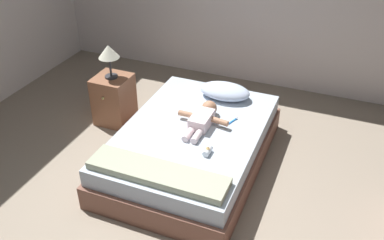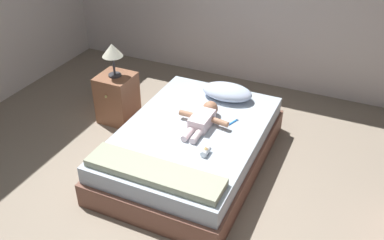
# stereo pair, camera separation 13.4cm
# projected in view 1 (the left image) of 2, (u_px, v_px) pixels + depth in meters

# --- Properties ---
(bed) EXTENTS (1.31, 1.93, 0.41)m
(bed) POSITION_uv_depth(u_px,v_px,m) (192.00, 147.00, 4.11)
(bed) COLOR brown
(bed) RESTS_ON ground_plane
(pillow) EXTENTS (0.54, 0.33, 0.15)m
(pillow) POSITION_uv_depth(u_px,v_px,m) (225.00, 91.00, 4.45)
(pillow) COLOR silver
(pillow) RESTS_ON bed
(baby) EXTENTS (0.51, 0.60, 0.15)m
(baby) POSITION_uv_depth(u_px,v_px,m) (203.00, 118.00, 4.04)
(baby) COLOR silver
(baby) RESTS_ON bed
(toothbrush) EXTENTS (0.06, 0.14, 0.02)m
(toothbrush) POSITION_uv_depth(u_px,v_px,m) (233.00, 121.00, 4.10)
(toothbrush) COLOR #2985EF
(toothbrush) RESTS_ON bed
(nightstand) EXTENTS (0.38, 0.41, 0.56)m
(nightstand) POSITION_uv_depth(u_px,v_px,m) (114.00, 99.00, 4.72)
(nightstand) COLOR brown
(nightstand) RESTS_ON ground_plane
(lamp) EXTENTS (0.22, 0.22, 0.37)m
(lamp) POSITION_uv_depth(u_px,v_px,m) (109.00, 53.00, 4.41)
(lamp) COLOR #333338
(lamp) RESTS_ON nightstand
(blanket) EXTENTS (1.18, 0.29, 0.06)m
(blanket) POSITION_uv_depth(u_px,v_px,m) (157.00, 173.00, 3.40)
(blanket) COLOR #A4AB8F
(blanket) RESTS_ON bed
(baby_bottle) EXTENTS (0.06, 0.11, 0.08)m
(baby_bottle) POSITION_uv_depth(u_px,v_px,m) (208.00, 151.00, 3.65)
(baby_bottle) COLOR white
(baby_bottle) RESTS_ON bed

